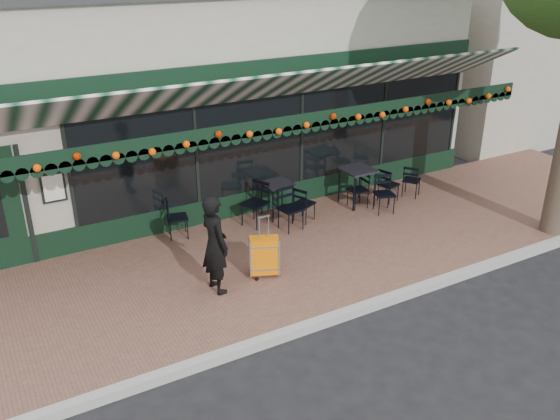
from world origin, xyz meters
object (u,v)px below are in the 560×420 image
chair_b_front (291,209)px  cafe_table_a (358,172)px  cafe_table_b (278,186)px  chair_a_front (384,194)px  woman (215,244)px  chair_b_right (304,204)px  chair_a_right (389,185)px  chair_a_extra (412,180)px  chair_solo (177,218)px  suitcase (264,256)px  chair_b_left (255,204)px  chair_a_left (358,190)px

chair_b_front → cafe_table_a: bearing=5.4°
cafe_table_b → cafe_table_a: bearing=-10.1°
cafe_table_a → chair_a_front: 0.76m
woman → chair_b_right: 3.15m
chair_a_front → chair_a_right: bearing=60.9°
woman → chair_a_front: 4.55m
cafe_table_b → chair_a_extra: bearing=-9.8°
chair_a_front → chair_solo: chair_a_front is taller
suitcase → chair_a_right: 4.23m
suitcase → chair_a_extra: (4.58, 1.51, 0.00)m
cafe_table_b → chair_b_left: chair_b_left is taller
chair_b_left → chair_solo: bearing=-123.5°
cafe_table_b → chair_b_right: chair_b_right is taller
chair_b_left → chair_a_right: bearing=59.5°
chair_a_left → chair_a_front: chair_a_front is taller
cafe_table_b → chair_b_front: (-0.09, -0.70, -0.23)m
chair_a_extra → chair_b_front: chair_b_front is taller
chair_a_right → chair_solo: size_ratio=0.96×
chair_solo → chair_a_front: bearing=-90.7°
chair_a_left → suitcase: bearing=-58.4°
chair_a_extra → chair_a_right: bearing=51.1°
woman → cafe_table_a: size_ratio=2.03×
suitcase → cafe_table_a: size_ratio=1.35×
suitcase → chair_a_front: bearing=40.7°
cafe_table_a → chair_a_right: cafe_table_a is taller
chair_a_right → chair_b_front: bearing=78.8°
chair_a_front → chair_b_front: size_ratio=0.94×
cafe_table_a → chair_a_left: cafe_table_a is taller
chair_a_left → chair_a_front: (0.32, -0.50, 0.02)m
chair_a_front → chair_b_right: (-1.71, 0.47, -0.03)m
chair_a_front → chair_solo: 4.37m
woman → chair_b_front: size_ratio=1.95×
chair_a_front → chair_solo: size_ratio=1.01×
chair_a_front → chair_b_left: (-2.68, 0.78, 0.06)m
woman → suitcase: 1.02m
woman → suitcase: woman is taller
cafe_table_b → chair_a_extra: size_ratio=0.98×
woman → chair_a_left: 4.40m
cafe_table_a → chair_b_front: size_ratio=0.96×
chair_a_right → cafe_table_a: bearing=59.7°
chair_a_right → chair_b_right: bearing=74.1°
chair_a_extra → chair_solo: size_ratio=0.94×
woman → chair_a_front: (4.38, 1.13, -0.44)m
cafe_table_b → chair_a_extra: chair_a_extra is taller
woman → chair_b_right: (2.67, 1.60, -0.46)m
woman → chair_a_extra: (5.48, 1.53, -0.46)m
cafe_table_a → suitcase: bearing=-151.6°
chair_a_left → chair_b_left: (-2.36, 0.29, 0.07)m
cafe_table_b → chair_a_right: 2.59m
suitcase → chair_a_extra: size_ratio=1.48×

